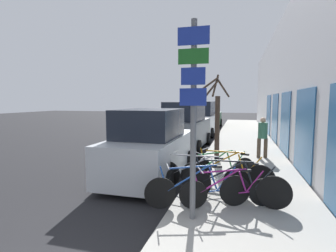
% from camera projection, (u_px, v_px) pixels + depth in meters
% --- Properties ---
extents(ground_plane, '(80.00, 80.00, 0.00)m').
position_uv_depth(ground_plane, '(189.00, 149.00, 12.99)').
color(ground_plane, black).
extents(sidewalk_curb, '(3.20, 32.00, 0.15)m').
position_uv_depth(sidewalk_curb, '(243.00, 141.00, 14.99)').
color(sidewalk_curb, '#9E9B93').
rests_on(sidewalk_curb, ground).
extents(building_facade, '(0.23, 32.00, 6.50)m').
position_uv_depth(building_facade, '(278.00, 85.00, 14.15)').
color(building_facade, '#BCBCC1').
rests_on(building_facade, ground).
extents(signpost, '(0.57, 0.13, 3.69)m').
position_uv_depth(signpost, '(193.00, 110.00, 4.79)').
color(signpost, '#595B60').
rests_on(signpost, sidewalk_curb).
extents(bicycle_0, '(2.12, 0.85, 0.91)m').
position_uv_depth(bicycle_0, '(198.00, 189.00, 5.50)').
color(bicycle_0, black).
rests_on(bicycle_0, sidewalk_curb).
extents(bicycle_1, '(1.97, 0.82, 0.83)m').
position_uv_depth(bicycle_1, '(228.00, 191.00, 5.49)').
color(bicycle_1, black).
rests_on(bicycle_1, sidewalk_curb).
extents(bicycle_2, '(2.36, 0.52, 0.97)m').
position_uv_depth(bicycle_2, '(233.00, 185.00, 5.73)').
color(bicycle_2, black).
rests_on(bicycle_2, sidewalk_curb).
extents(bicycle_3, '(2.43, 0.59, 0.93)m').
position_uv_depth(bicycle_3, '(201.00, 176.00, 6.47)').
color(bicycle_3, black).
rests_on(bicycle_3, sidewalk_curb).
extents(bicycle_4, '(2.23, 0.85, 0.96)m').
position_uv_depth(bicycle_4, '(229.00, 171.00, 6.82)').
color(bicycle_4, black).
rests_on(bicycle_4, sidewalk_curb).
extents(bicycle_5, '(1.87, 1.28, 0.89)m').
position_uv_depth(bicycle_5, '(219.00, 169.00, 7.11)').
color(bicycle_5, black).
rests_on(bicycle_5, sidewalk_curb).
extents(parked_car_0, '(2.08, 4.35, 2.14)m').
position_uv_depth(parked_car_0, '(151.00, 147.00, 8.07)').
color(parked_car_0, '#B2B7BC').
rests_on(parked_car_0, ground).
extents(parked_car_1, '(2.18, 4.52, 2.32)m').
position_uv_depth(parked_car_1, '(185.00, 127.00, 13.08)').
color(parked_car_1, '#51565B').
rests_on(parked_car_1, ground).
extents(parked_car_2, '(2.29, 4.68, 2.33)m').
position_uv_depth(parked_car_2, '(201.00, 120.00, 18.13)').
color(parked_car_2, silver).
rests_on(parked_car_2, ground).
extents(parked_car_3, '(2.13, 4.79, 2.25)m').
position_uv_depth(parked_car_3, '(209.00, 116.00, 23.52)').
color(parked_car_3, '#144728').
rests_on(parked_car_3, ground).
extents(pedestrian_near, '(0.40, 0.35, 1.59)m').
position_uv_depth(pedestrian_near, '(263.00, 135.00, 10.24)').
color(pedestrian_near, '#4C3D2D').
rests_on(pedestrian_near, sidewalk_curb).
extents(street_tree, '(1.28, 1.93, 3.24)m').
position_uv_depth(street_tree, '(217.00, 118.00, 10.17)').
color(street_tree, '#3D2D23').
rests_on(street_tree, sidewalk_curb).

